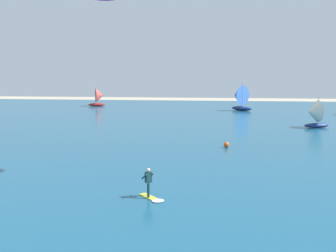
{
  "coord_description": "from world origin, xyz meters",
  "views": [
    {
      "loc": [
        2.62,
        -7.4,
        7.05
      ],
      "look_at": [
        -0.37,
        16.8,
        3.9
      ],
      "focal_mm": 44.06,
      "sensor_mm": 36.0,
      "label": 1
    }
  ],
  "objects": [
    {
      "name": "sailboat_center_horizon",
      "position": [
        14.56,
        46.33,
        1.9
      ],
      "size": [
        3.5,
        3.08,
        3.93
      ],
      "color": "navy",
      "rests_on": "ocean"
    },
    {
      "name": "kitesurfer",
      "position": [
        -1.1,
        14.66,
        0.7
      ],
      "size": [
        1.73,
        1.83,
        1.67
      ],
      "color": "yellow",
      "rests_on": "ocean"
    },
    {
      "name": "ocean",
      "position": [
        0.0,
        51.55,
        0.05
      ],
      "size": [
        160.0,
        90.0,
        0.1
      ],
      "primitive_type": "cube",
      "color": "navy",
      "rests_on": "ground"
    },
    {
      "name": "marker_buoy",
      "position": [
        3.4,
        31.02,
        0.37
      ],
      "size": [
        0.53,
        0.53,
        0.53
      ],
      "primitive_type": "sphere",
      "color": "#E55919",
      "rests_on": "ocean"
    },
    {
      "name": "sailboat_leading",
      "position": [
        6.37,
        70.13,
        2.52
      ],
      "size": [
        4.72,
        4.58,
        5.28
      ],
      "color": "navy",
      "rests_on": "ocean"
    },
    {
      "name": "sailboat_outermost",
      "position": [
        -22.33,
        76.51,
        2.03
      ],
      "size": [
        3.74,
        3.35,
        4.22
      ],
      "color": "maroon",
      "rests_on": "ocean"
    }
  ]
}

